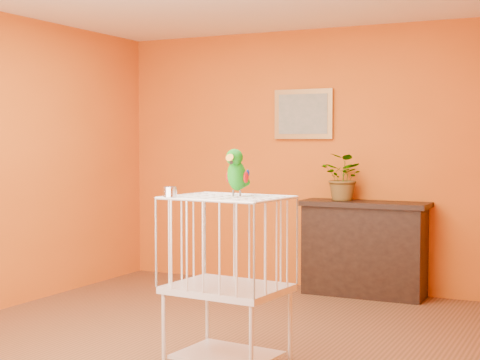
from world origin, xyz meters
The scene contains 8 objects.
ground centered at (0.00, 0.00, 0.00)m, with size 4.50×4.50×0.00m, color brown.
room_shell centered at (0.00, 0.00, 1.58)m, with size 4.50×4.50×4.50m.
console_cabinet centered at (0.69, 2.04, 0.45)m, with size 1.22×0.44×0.90m.
potted_plant centered at (0.49, 2.06, 1.08)m, with size 0.41×0.45×0.35m, color #26722D.
framed_picture centered at (0.00, 2.22, 1.75)m, with size 0.62×0.04×0.50m.
birdcage centered at (0.55, -0.55, 0.58)m, with size 0.77×0.62×1.12m.
feed_cup centered at (0.24, -0.75, 1.15)m, with size 0.09×0.09×0.06m, color silver.
parrot centered at (0.58, -0.49, 1.28)m, with size 0.15×0.28×0.31m.
Camera 1 is at (2.68, -4.74, 1.47)m, focal length 55.00 mm.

